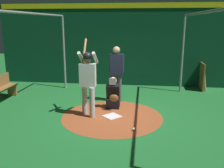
{
  "coord_description": "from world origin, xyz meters",
  "views": [
    {
      "loc": [
        6.53,
        0.82,
        2.59
      ],
      "look_at": [
        0.0,
        0.0,
        0.95
      ],
      "focal_mm": 39.8,
      "sensor_mm": 36.0,
      "label": 1
    }
  ],
  "objects_px": {
    "home_plate": "(112,116)",
    "bat_rack": "(201,76)",
    "catcher": "(113,96)",
    "baseball_0": "(134,129)",
    "umpire": "(116,71)",
    "batter": "(88,78)"
  },
  "relations": [
    {
      "from": "umpire",
      "to": "bat_rack",
      "type": "xyz_separation_m",
      "value": [
        -2.14,
        3.19,
        -0.56
      ]
    },
    {
      "from": "umpire",
      "to": "bat_rack",
      "type": "distance_m",
      "value": 3.88
    },
    {
      "from": "catcher",
      "to": "bat_rack",
      "type": "xyz_separation_m",
      "value": [
        -2.8,
        3.22,
        0.1
      ]
    },
    {
      "from": "home_plate",
      "to": "umpire",
      "type": "xyz_separation_m",
      "value": [
        -1.4,
        -0.03,
        1.03
      ]
    },
    {
      "from": "home_plate",
      "to": "bat_rack",
      "type": "height_order",
      "value": "bat_rack"
    },
    {
      "from": "home_plate",
      "to": "baseball_0",
      "type": "relative_size",
      "value": 5.68
    },
    {
      "from": "home_plate",
      "to": "catcher",
      "type": "xyz_separation_m",
      "value": [
        -0.74,
        -0.06,
        0.38
      ]
    },
    {
      "from": "catcher",
      "to": "bat_rack",
      "type": "bearing_deg",
      "value": 131.05
    },
    {
      "from": "umpire",
      "to": "baseball_0",
      "type": "distance_m",
      "value": 2.57
    },
    {
      "from": "umpire",
      "to": "bat_rack",
      "type": "bearing_deg",
      "value": 123.89
    },
    {
      "from": "catcher",
      "to": "bat_rack",
      "type": "distance_m",
      "value": 4.26
    },
    {
      "from": "umpire",
      "to": "batter",
      "type": "bearing_deg",
      "value": -25.23
    },
    {
      "from": "batter",
      "to": "bat_rack",
      "type": "xyz_separation_m",
      "value": [
        -3.52,
        3.84,
        -0.62
      ]
    },
    {
      "from": "batter",
      "to": "baseball_0",
      "type": "relative_size",
      "value": 29.02
    },
    {
      "from": "home_plate",
      "to": "baseball_0",
      "type": "height_order",
      "value": "baseball_0"
    },
    {
      "from": "catcher",
      "to": "baseball_0",
      "type": "xyz_separation_m",
      "value": [
        1.61,
        0.71,
        -0.35
      ]
    },
    {
      "from": "batter",
      "to": "umpire",
      "type": "relative_size",
      "value": 1.17
    },
    {
      "from": "bat_rack",
      "to": "umpire",
      "type": "bearing_deg",
      "value": -56.11
    },
    {
      "from": "batter",
      "to": "bat_rack",
      "type": "height_order",
      "value": "batter"
    },
    {
      "from": "home_plate",
      "to": "umpire",
      "type": "bearing_deg",
      "value": -178.84
    },
    {
      "from": "batter",
      "to": "catcher",
      "type": "bearing_deg",
      "value": 139.26
    },
    {
      "from": "baseball_0",
      "to": "home_plate",
      "type": "bearing_deg",
      "value": -143.32
    }
  ]
}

